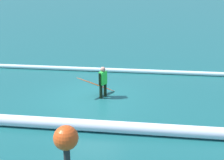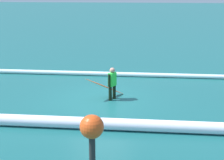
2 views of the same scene
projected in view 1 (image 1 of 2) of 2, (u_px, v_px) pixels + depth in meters
name	position (u px, v px, depth m)	size (l,w,h in m)	color
ground_plane	(92.00, 97.00, 13.31)	(163.57, 163.57, 0.00)	#185759
surfer	(103.00, 81.00, 12.99)	(0.35, 0.47, 1.38)	black
surfboard	(96.00, 85.00, 13.30)	(1.64, 1.43, 1.04)	#E55926
channel_buoy	(66.00, 141.00, 7.10)	(0.60, 0.60, 1.66)	#262626
wave_crest_foreground	(74.00, 69.00, 17.11)	(0.22, 0.22, 25.83)	white
wave_crest_midground	(1.00, 120.00, 10.63)	(0.40, 0.40, 25.33)	white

